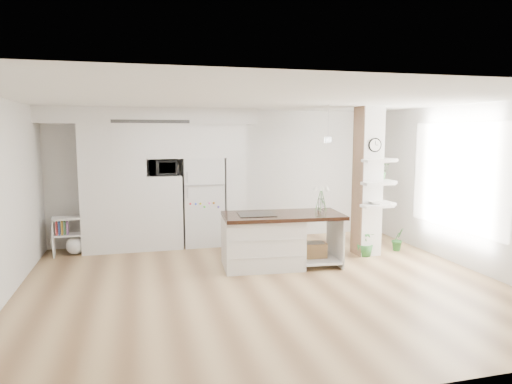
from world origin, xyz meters
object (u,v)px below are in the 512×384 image
bookshelf (72,238)px  floor_plant_a (398,239)px  kitchen_island (269,239)px  refrigerator (203,201)px

bookshelf → floor_plant_a: (5.97, -1.25, -0.09)m
kitchen_island → floor_plant_a: size_ratio=4.63×
kitchen_island → bookshelf: 3.69m
kitchen_island → bookshelf: bearing=158.2°
kitchen_island → floor_plant_a: bearing=12.8°
refrigerator → floor_plant_a: size_ratio=3.94×
refrigerator → bookshelf: refrigerator is taller
bookshelf → kitchen_island: bearing=-31.8°
refrigerator → kitchen_island: size_ratio=0.85×
kitchen_island → bookshelf: size_ratio=2.91×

